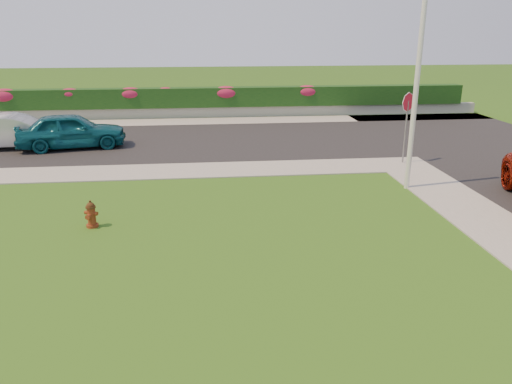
{
  "coord_description": "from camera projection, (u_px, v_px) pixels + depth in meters",
  "views": [
    {
      "loc": [
        -0.52,
        -8.7,
        5.0
      ],
      "look_at": [
        0.79,
        3.62,
        0.9
      ],
      "focal_mm": 35.0,
      "sensor_mm": 36.0,
      "label": 1
    }
  ],
  "objects": [
    {
      "name": "sidewalk_beyond",
      "position": [
        195.0,
        122.0,
        27.66
      ],
      "size": [
        34.0,
        2.0,
        0.04
      ],
      "primitive_type": "cube",
      "color": "gray",
      "rests_on": "ground"
    },
    {
      "name": "utility_pole",
      "position": [
        415.0,
        100.0,
        15.39
      ],
      "size": [
        0.16,
        0.16,
        5.75
      ],
      "primitive_type": "cylinder",
      "color": "silver",
      "rests_on": "ground"
    },
    {
      "name": "retaining_wall",
      "position": [
        195.0,
        112.0,
        28.99
      ],
      "size": [
        34.0,
        0.4,
        0.6
      ],
      "primitive_type": "cube",
      "color": "gray",
      "rests_on": "ground"
    },
    {
      "name": "sidewalk_far",
      "position": [
        51.0,
        175.0,
        17.72
      ],
      "size": [
        24.0,
        2.0,
        0.04
      ],
      "primitive_type": "cube",
      "color": "gray",
      "rests_on": "ground"
    },
    {
      "name": "hedge",
      "position": [
        194.0,
        97.0,
        28.82
      ],
      "size": [
        32.0,
        0.9,
        1.1
      ],
      "primitive_type": "cube",
      "color": "black",
      "rests_on": "retaining_wall"
    },
    {
      "name": "flower_clump_e",
      "position": [
        226.0,
        93.0,
        28.83
      ],
      "size": [
        1.52,
        0.98,
        0.76
      ],
      "primitive_type": "ellipsoid",
      "color": "#B11E4C",
      "rests_on": "hedge"
    },
    {
      "name": "flower_clump_d",
      "position": [
        166.0,
        92.0,
        28.45
      ],
      "size": [
        1.02,
        0.66,
        0.51
      ],
      "primitive_type": "ellipsoid",
      "color": "#B11E4C",
      "rests_on": "hedge"
    },
    {
      "name": "street_far",
      "position": [
        105.0,
        143.0,
        22.54
      ],
      "size": [
        26.0,
        8.0,
        0.04
      ],
      "primitive_type": "cube",
      "color": "black",
      "rests_on": "ground"
    },
    {
      "name": "flower_clump_b",
      "position": [
        70.0,
        94.0,
        27.93
      ],
      "size": [
        1.19,
        0.77,
        0.6
      ],
      "primitive_type": "ellipsoid",
      "color": "#B11E4C",
      "rests_on": "hedge"
    },
    {
      "name": "fire_hydrant",
      "position": [
        91.0,
        215.0,
        13.02
      ],
      "size": [
        0.38,
        0.36,
        0.73
      ],
      "rotation": [
        0.0,
        0.0,
        -0.38
      ],
      "color": "#501C0C",
      "rests_on": "ground"
    },
    {
      "name": "flower_clump_a",
      "position": [
        5.0,
        96.0,
        27.61
      ],
      "size": [
        1.57,
        1.01,
        0.78
      ],
      "primitive_type": "ellipsoid",
      "color": "#B11E4C",
      "rests_on": "hedge"
    },
    {
      "name": "flower_clump_f",
      "position": [
        307.0,
        91.0,
        29.3
      ],
      "size": [
        1.43,
        0.92,
        0.71
      ],
      "primitive_type": "ellipsoid",
      "color": "#B11E4C",
      "rests_on": "hedge"
    },
    {
      "name": "sedan_teal",
      "position": [
        71.0,
        130.0,
        21.32
      ],
      "size": [
        4.71,
        2.57,
        1.52
      ],
      "primitive_type": "imported",
      "rotation": [
        0.0,
        0.0,
        1.75
      ],
      "color": "#0B4856",
      "rests_on": "street_far"
    },
    {
      "name": "flower_clump_c",
      "position": [
        131.0,
        94.0,
        28.28
      ],
      "size": [
        1.41,
        0.9,
        0.7
      ],
      "primitive_type": "ellipsoid",
      "color": "#B11E4C",
      "rests_on": "hedge"
    },
    {
      "name": "ground",
      "position": [
        236.0,
        294.0,
        9.83
      ],
      "size": [
        120.0,
        120.0,
        0.0
      ],
      "primitive_type": "plane",
      "color": "black",
      "rests_on": "ground"
    },
    {
      "name": "curb_corner",
      "position": [
        403.0,
        164.0,
        19.02
      ],
      "size": [
        2.0,
        2.0,
        0.04
      ],
      "primitive_type": "cube",
      "color": "gray",
      "rests_on": "ground"
    },
    {
      "name": "sedan_silver",
      "position": [
        17.0,
        131.0,
        21.37
      ],
      "size": [
        4.5,
        1.9,
        1.44
      ],
      "primitive_type": "imported",
      "rotation": [
        0.0,
        0.0,
        1.66
      ],
      "color": "#B3B7BB",
      "rests_on": "street_far"
    },
    {
      "name": "stop_sign",
      "position": [
        407.0,
        111.0,
        18.64
      ],
      "size": [
        0.62,
        0.43,
        2.72
      ],
      "rotation": [
        0.0,
        0.0,
        0.21
      ],
      "color": "slate",
      "rests_on": "ground"
    }
  ]
}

